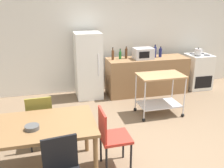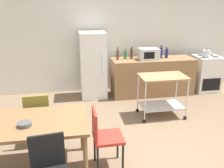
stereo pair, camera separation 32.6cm
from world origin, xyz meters
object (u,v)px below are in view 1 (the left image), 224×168
(microwave, at_px, (143,53))
(bottle_sesame_oil, at_px, (126,53))
(kettle, at_px, (198,52))
(fruit_bowl, at_px, (32,127))
(chair_olive, at_px, (40,118))
(bottle_vinegar, at_px, (155,52))
(bottle_soy_sauce, at_px, (160,53))
(chair_red, at_px, (111,135))
(dining_table, at_px, (36,130))
(stove_oven, at_px, (198,71))
(bottle_hot_sauce, at_px, (113,55))
(refrigerator, at_px, (88,66))
(bottle_olive_oil, at_px, (120,55))
(kitchen_cart, at_px, (160,88))

(microwave, bearing_deg, bottle_sesame_oil, 162.66)
(bottle_sesame_oil, xyz_separation_m, kettle, (1.86, -0.16, -0.03))
(fruit_bowl, bearing_deg, chair_olive, 86.00)
(bottle_vinegar, xyz_separation_m, bottle_soy_sauce, (0.15, 0.01, -0.02))
(chair_olive, relative_size, chair_red, 1.00)
(dining_table, bearing_deg, microwave, 46.16)
(stove_oven, relative_size, microwave, 2.00)
(chair_olive, xyz_separation_m, bottle_hot_sauce, (1.66, 1.92, 0.50))
(chair_olive, height_order, bottle_hot_sauce, bottle_hot_sauce)
(chair_olive, relative_size, kettle, 3.71)
(refrigerator, bearing_deg, microwave, -6.05)
(chair_olive, distance_m, bottle_olive_oil, 2.74)
(bottle_sesame_oil, height_order, bottle_soy_sauce, bottle_sesame_oil)
(dining_table, distance_m, fruit_bowl, 0.16)
(chair_red, relative_size, bottle_sesame_oil, 3.05)
(microwave, relative_size, fruit_bowl, 2.65)
(bottle_hot_sauce, xyz_separation_m, bottle_sesame_oil, (0.35, 0.04, 0.01))
(chair_olive, distance_m, bottle_soy_sauce, 3.49)
(chair_olive, xyz_separation_m, bottle_sesame_oil, (2.01, 1.96, 0.51))
(bottle_vinegar, distance_m, bottle_soy_sauce, 0.15)
(stove_oven, distance_m, bottle_soy_sauce, 1.24)
(chair_red, bearing_deg, fruit_bowl, 89.90)
(stove_oven, xyz_separation_m, microwave, (-1.59, -0.06, 0.58))
(dining_table, bearing_deg, bottle_olive_oil, 54.56)
(bottle_soy_sauce, bearing_deg, stove_oven, -0.67)
(bottle_sesame_oil, relative_size, bottle_soy_sauce, 1.12)
(chair_olive, height_order, bottle_vinegar, bottle_vinegar)
(bottle_olive_oil, bearing_deg, bottle_sesame_oil, 0.26)
(chair_red, height_order, bottle_soy_sauce, bottle_soy_sauce)
(bottle_vinegar, distance_m, fruit_bowl, 3.88)
(bottle_sesame_oil, relative_size, kettle, 1.22)
(refrigerator, bearing_deg, fruit_bowl, -112.33)
(chair_olive, distance_m, bottle_hot_sauce, 2.59)
(chair_olive, bearing_deg, dining_table, 86.27)
(refrigerator, bearing_deg, bottle_sesame_oil, -1.11)
(bottle_olive_oil, bearing_deg, kitchen_cart, -70.84)
(fruit_bowl, bearing_deg, bottle_sesame_oil, 53.13)
(microwave, distance_m, kettle, 1.47)
(dining_table, height_order, bottle_vinegar, bottle_vinegar)
(bottle_olive_oil, relative_size, bottle_vinegar, 0.78)
(bottle_vinegar, relative_size, fruit_bowl, 1.81)
(chair_red, xyz_separation_m, kettle, (2.93, 2.57, 0.48))
(bottle_sesame_oil, distance_m, microwave, 0.41)
(chair_red, distance_m, bottle_olive_oil, 2.92)
(refrigerator, xyz_separation_m, kettle, (2.78, -0.18, 0.23))
(bottle_soy_sauce, xyz_separation_m, fruit_bowl, (-2.93, -2.70, -0.24))
(chair_red, distance_m, microwave, 3.04)
(microwave, height_order, kettle, microwave)
(bottle_hot_sauce, height_order, bottle_vinegar, bottle_vinegar)
(microwave, distance_m, bottle_soy_sauce, 0.49)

